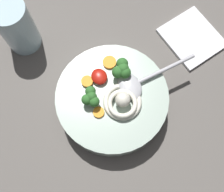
{
  "coord_description": "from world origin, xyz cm",
  "views": [
    {
      "loc": [
        16.03,
        -4.89,
        61.41
      ],
      "look_at": [
        2.37,
        2.91,
        10.47
      ],
      "focal_mm": 42.45,
      "sensor_mm": 36.0,
      "label": 1
    }
  ],
  "objects_px": {
    "drinking_glass": "(17,27)",
    "folded_napkin": "(192,38)",
    "soup_spoon": "(136,83)",
    "soup_bowl": "(112,100)",
    "noodle_pile": "(123,102)"
  },
  "relations": [
    {
      "from": "folded_napkin",
      "to": "soup_spoon",
      "type": "bearing_deg",
      "value": -75.35
    },
    {
      "from": "soup_spoon",
      "to": "folded_napkin",
      "type": "bearing_deg",
      "value": 17.67
    },
    {
      "from": "soup_spoon",
      "to": "folded_napkin",
      "type": "height_order",
      "value": "soup_spoon"
    },
    {
      "from": "soup_bowl",
      "to": "soup_spoon",
      "type": "bearing_deg",
      "value": 86.98
    },
    {
      "from": "soup_bowl",
      "to": "noodle_pile",
      "type": "distance_m",
      "value": 0.05
    },
    {
      "from": "noodle_pile",
      "to": "drinking_glass",
      "type": "xyz_separation_m",
      "value": [
        -0.26,
        -0.11,
        -0.01
      ]
    },
    {
      "from": "soup_bowl",
      "to": "folded_napkin",
      "type": "relative_size",
      "value": 1.77
    },
    {
      "from": "soup_spoon",
      "to": "drinking_glass",
      "type": "bearing_deg",
      "value": 125.85
    },
    {
      "from": "soup_bowl",
      "to": "noodle_pile",
      "type": "relative_size",
      "value": 2.73
    },
    {
      "from": "drinking_glass",
      "to": "soup_spoon",
      "type": "bearing_deg",
      "value": 32.82
    },
    {
      "from": "noodle_pile",
      "to": "folded_napkin",
      "type": "distance_m",
      "value": 0.26
    },
    {
      "from": "soup_bowl",
      "to": "folded_napkin",
      "type": "height_order",
      "value": "soup_bowl"
    },
    {
      "from": "drinking_glass",
      "to": "folded_napkin",
      "type": "height_order",
      "value": "drinking_glass"
    },
    {
      "from": "soup_bowl",
      "to": "soup_spoon",
      "type": "relative_size",
      "value": 1.33
    },
    {
      "from": "noodle_pile",
      "to": "soup_spoon",
      "type": "relative_size",
      "value": 0.49
    }
  ]
}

